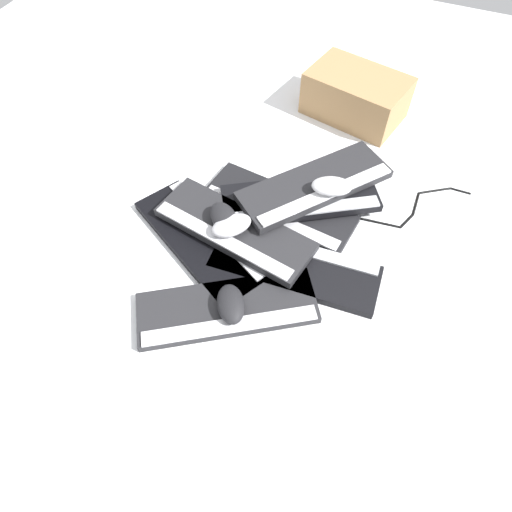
{
  "coord_description": "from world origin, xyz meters",
  "views": [
    {
      "loc": [
        0.24,
        -0.67,
        1.0
      ],
      "look_at": [
        -0.03,
        -0.04,
        0.04
      ],
      "focal_mm": 32.0,
      "sensor_mm": 36.0,
      "label": 1
    }
  ],
  "objects": [
    {
      "name": "mouse_1",
      "position": [
        0.09,
        0.21,
        0.11
      ],
      "size": [
        0.13,
        0.1,
        0.04
      ],
      "primitive_type": "ellipsoid",
      "rotation": [
        0.0,
        0.0,
        0.34
      ],
      "color": "silver",
      "rests_on": "keyboard_6"
    },
    {
      "name": "keyboard_4",
      "position": [
        0.01,
        0.19,
        0.04
      ],
      "size": [
        0.45,
        0.36,
        0.03
      ],
      "color": "black",
      "rests_on": "keyboard_1"
    },
    {
      "name": "ground_plane",
      "position": [
        0.0,
        0.0,
        0.0
      ],
      "size": [
        3.2,
        3.2,
        0.0
      ],
      "primitive_type": "plane",
      "color": "white"
    },
    {
      "name": "keyboard_1",
      "position": [
        -0.04,
        0.16,
        0.01
      ],
      "size": [
        0.45,
        0.2,
        0.03
      ],
      "color": "black",
      "rests_on": "ground"
    },
    {
      "name": "mouse_4",
      "position": [
        -0.14,
        0.02,
        0.08
      ],
      "size": [
        0.13,
        0.12,
        0.04
      ],
      "primitive_type": "ellipsoid",
      "rotation": [
        0.0,
        0.0,
        2.41
      ],
      "color": "black",
      "rests_on": "keyboard_5"
    },
    {
      "name": "mouse_0",
      "position": [
        0.12,
        0.25,
        0.02
      ],
      "size": [
        0.12,
        0.08,
        0.04
      ],
      "primitive_type": "ellipsoid",
      "rotation": [
        0.0,
        0.0,
        3.05
      ],
      "color": "#4C4C51",
      "rests_on": "ground"
    },
    {
      "name": "mouse_3",
      "position": [
        -0.02,
        -0.2,
        0.05
      ],
      "size": [
        0.12,
        0.13,
        0.04
      ],
      "primitive_type": "ellipsoid",
      "rotation": [
        0.0,
        0.0,
        2.14
      ],
      "color": "black",
      "rests_on": "keyboard_3"
    },
    {
      "name": "keyboard_3",
      "position": [
        -0.04,
        -0.2,
        0.01
      ],
      "size": [
        0.45,
        0.37,
        0.03
      ],
      "color": "#232326",
      "rests_on": "ground"
    },
    {
      "name": "cable_0",
      "position": [
        0.25,
        0.31,
        0.0
      ],
      "size": [
        0.44,
        0.23,
        0.01
      ],
      "color": "black",
      "rests_on": "ground"
    },
    {
      "name": "keyboard_5",
      "position": [
        -0.12,
        0.02,
        0.04
      ],
      "size": [
        0.46,
        0.23,
        0.03
      ],
      "color": "#232326",
      "rests_on": "keyboard_2"
    },
    {
      "name": "keyboard_2",
      "position": [
        -0.2,
        -0.03,
        0.01
      ],
      "size": [
        0.46,
        0.34,
        0.03
      ],
      "color": "black",
      "rests_on": "ground"
    },
    {
      "name": "mouse_2",
      "position": [
        -0.11,
        -0.0,
        0.08
      ],
      "size": [
        0.12,
        0.13,
        0.04
      ],
      "primitive_type": "ellipsoid",
      "rotation": [
        0.0,
        0.0,
        0.87
      ],
      "color": "#B7B7BC",
      "rests_on": "keyboard_5"
    },
    {
      "name": "keyboard_0",
      "position": [
        0.07,
        -0.02,
        0.01
      ],
      "size": [
        0.45,
        0.18,
        0.03
      ],
      "color": "black",
      "rests_on": "ground"
    },
    {
      "name": "cardboard_box",
      "position": [
        0.03,
        0.68,
        0.07
      ],
      "size": [
        0.35,
        0.27,
        0.15
      ],
      "primitive_type": "cube",
      "rotation": [
        0.0,
        0.0,
        2.92
      ],
      "color": "#9E774C",
      "rests_on": "ground"
    },
    {
      "name": "keyboard_6",
      "position": [
        0.04,
        0.23,
        0.07
      ],
      "size": [
        0.39,
        0.44,
        0.03
      ],
      "color": "#232326",
      "rests_on": "keyboard_4"
    }
  ]
}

